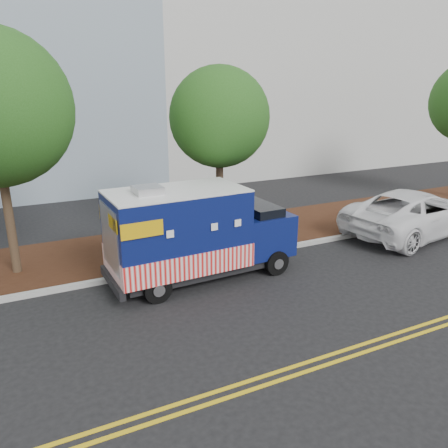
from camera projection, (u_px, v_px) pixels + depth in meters
name	position (u px, v px, depth m)	size (l,w,h in m)	color
ground	(237.00, 278.00, 13.34)	(120.00, 120.00, 0.00)	black
curb	(217.00, 260.00, 14.52)	(120.00, 0.18, 0.15)	#9E9E99
mulch_strip	(194.00, 241.00, 16.32)	(120.00, 4.00, 0.15)	black
centerline_near	(331.00, 355.00, 9.53)	(120.00, 0.10, 0.01)	gold
centerline_far	(339.00, 361.00, 9.31)	(120.00, 0.10, 0.01)	gold
tree_b	(219.00, 118.00, 14.64)	(3.38, 3.38, 6.29)	#38281C
sign_post	(182.00, 227.00, 14.23)	(0.06, 0.06, 2.40)	#473828
food_truck	(193.00, 236.00, 12.93)	(5.79, 2.39, 3.01)	black
white_car	(415.00, 212.00, 17.07)	(2.90, 6.29, 1.75)	white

